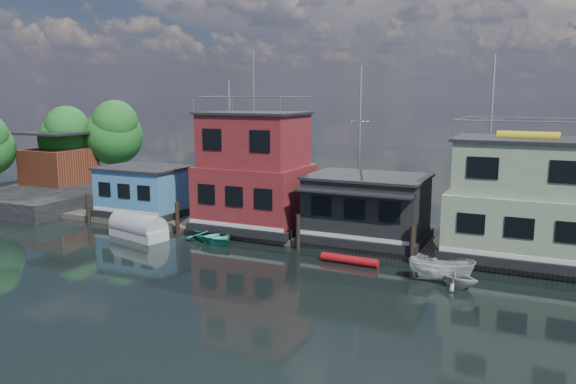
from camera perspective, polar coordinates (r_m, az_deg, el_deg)
The scene contains 14 objects.
ground at distance 25.24m, azimuth 0.83°, elevation -12.00°, with size 160.00×160.00×0.00m, color black.
dock at distance 35.93m, azimuth 8.72°, elevation -5.10°, with size 48.00×5.00×0.40m, color #595147.
houseboat_blue at distance 43.89m, azimuth -14.37°, elevation 0.11°, with size 6.40×4.90×3.66m.
houseboat_red at distance 38.33m, azimuth -3.42°, elevation 1.90°, with size 7.40×5.90×11.86m.
houseboat_dark at distance 35.55m, azimuth 8.03°, elevation -1.57°, with size 7.40×6.10×4.06m.
houseboat_green at distance 33.91m, azimuth 22.78°, elevation -0.85°, with size 8.40×5.90×7.03m.
pilings at distance 33.20m, azimuth 6.84°, elevation -4.69°, with size 42.28×0.28×2.20m.
background_masts at distance 39.87m, azimuth 17.96°, elevation 3.84°, with size 36.40×0.16×12.00m.
shore at distance 55.13m, azimuth -22.14°, elevation 3.09°, with size 12.40×15.72×8.24m.
motorboat at distance 29.75m, azimuth 15.32°, elevation -7.62°, with size 1.26×3.34×1.29m, color silver.
dinghy_teal at distance 36.70m, azimuth -7.56°, elevation -4.43°, with size 2.74×3.84×0.79m, color teal.
tarp_runabout at distance 38.67m, azimuth -14.99°, elevation -3.55°, with size 4.62×2.72×1.76m.
red_kayak at distance 31.92m, azimuth 6.25°, elevation -6.87°, with size 0.49×0.49×3.35m, color #AC1215.
dinghy_white at distance 29.21m, azimuth 16.87°, elevation -8.19°, with size 1.84×2.14×1.13m, color beige.
Camera 1 is at (9.57, -21.39, 9.40)m, focal length 35.00 mm.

